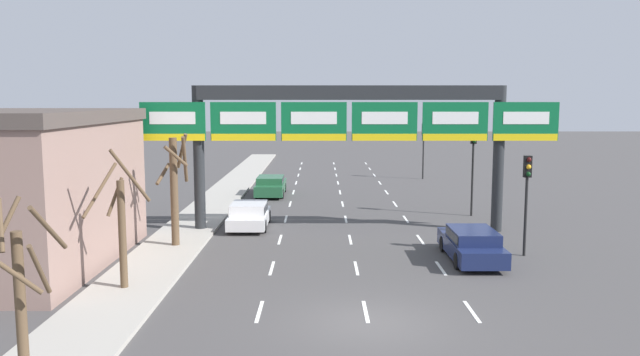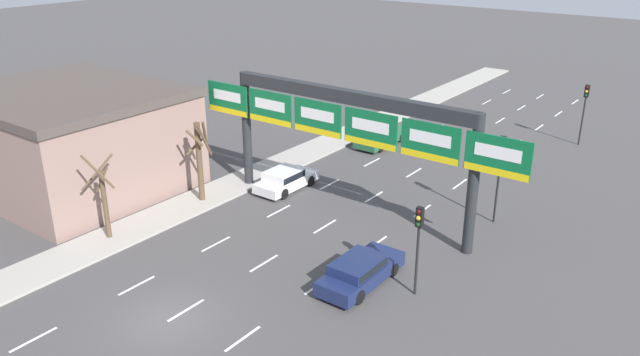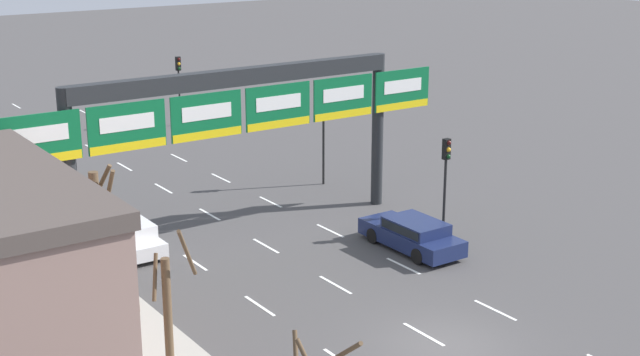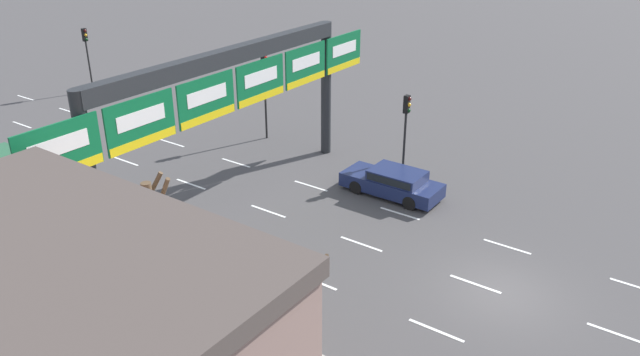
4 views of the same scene
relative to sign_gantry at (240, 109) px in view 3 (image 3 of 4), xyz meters
The scene contains 11 objects.
ground_plane 14.01m from the sign_gantry, 90.00° to the right, with size 220.00×220.00×0.00m, color #474444.
lane_dashes 5.55m from the sign_gantry, 90.00° to the left, with size 6.72×67.00×0.01m.
sign_gantry is the anchor object (origin of this frame).
car_green 13.49m from the sign_gantry, 112.34° to the left, with size 1.91×4.87×1.33m.
car_white 7.01m from the sign_gantry, behind, with size 1.92×4.31×1.32m.
car_navy 8.84m from the sign_gantry, 50.07° to the right, with size 1.90×4.83×1.33m.
traffic_light_near_gantry 8.50m from the sign_gantry, 30.09° to the left, with size 0.30×0.35×4.98m.
traffic_light_mid_block 9.06m from the sign_gantry, 34.44° to the right, with size 0.30×0.35×4.23m.
traffic_light_far_end 21.89m from the sign_gantry, 70.98° to the left, with size 0.30×0.35×4.55m.
tree_bare_closest 13.15m from the sign_gantry, 129.79° to the right, with size 2.20×2.19×4.83m.
tree_bare_second 8.95m from the sign_gantry, 155.41° to the right, with size 1.44×1.43×4.94m.
Camera 3 is at (-18.00, -19.03, 13.21)m, focal length 50.00 mm.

